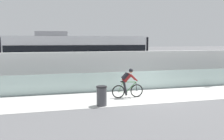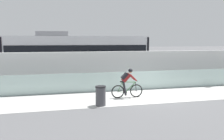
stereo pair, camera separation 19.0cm
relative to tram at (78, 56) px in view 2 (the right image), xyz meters
The scene contains 9 objects.
ground_plane 7.88m from the tram, 63.54° to the right, with size 200.00×200.00×0.00m, color slate.
bike_path_deck 7.88m from the tram, 63.54° to the right, with size 32.00×3.20×0.01m, color silver.
glass_parapet 6.19m from the tram, 55.71° to the right, with size 32.00×0.05×1.18m, color #ADC6C1.
concrete_barrier_wall 4.73m from the tram, 43.19° to the right, with size 32.00×0.36×2.37m, color silver.
tram_rail_near 3.96m from the tram, 11.89° to the right, with size 32.00×0.08×0.01m, color #595654.
tram_rail_far 3.96m from the tram, 11.89° to the left, with size 32.00×0.08×0.01m, color #595654.
tram is the anchor object (origin of this frame).
cyclist_on_bike 7.23m from the tram, 73.49° to the right, with size 1.77×0.58×1.61m.
trash_bin 8.23m from the tram, 87.64° to the right, with size 0.51×0.51×0.96m.
Camera 2 is at (-5.05, -12.04, 3.12)m, focal length 37.57 mm.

